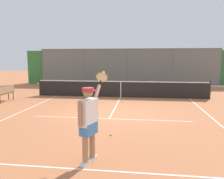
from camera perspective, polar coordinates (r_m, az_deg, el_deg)
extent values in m
plane|color=#B76B42|center=(9.47, 0.00, -6.12)|extent=(60.00, 60.00, 0.00)
cube|color=white|center=(5.01, -7.53, -19.40)|extent=(7.88, 0.05, 0.01)
cube|color=white|center=(8.68, -0.70, -7.40)|extent=(6.15, 0.05, 0.01)
cube|color=white|center=(9.44, 24.31, -6.86)|extent=(0.05, 8.88, 0.01)
cube|color=white|center=(10.38, -22.51, -5.46)|extent=(0.05, 8.88, 0.01)
cube|color=white|center=(11.04, 1.08, -4.08)|extent=(0.05, 4.88, 0.01)
cylinder|color=slate|center=(20.08, 25.80, 5.01)|extent=(0.07, 0.07, 3.11)
cylinder|color=slate|center=(19.23, 15.11, 5.43)|extent=(0.07, 0.07, 3.11)
cylinder|color=slate|center=(19.10, 3.85, 5.67)|extent=(0.07, 0.07, 3.11)
cylinder|color=slate|center=(19.69, -7.15, 5.69)|extent=(0.07, 0.07, 3.11)
cylinder|color=slate|center=(20.94, -17.17, 5.53)|extent=(0.07, 0.07, 3.11)
cylinder|color=slate|center=(19.10, 3.89, 10.20)|extent=(14.98, 0.05, 0.05)
cube|color=slate|center=(19.10, 3.85, 5.67)|extent=(14.98, 0.02, 3.11)
cube|color=#387A3D|center=(19.75, 3.97, 5.53)|extent=(17.98, 0.90, 2.96)
cube|color=silver|center=(19.03, 3.78, 1.20)|extent=(15.98, 0.18, 0.15)
cylinder|color=#2D2D2D|center=(13.85, 23.56, -0.06)|extent=(0.09, 0.09, 1.07)
cylinder|color=#2D2D2D|center=(14.68, -17.81, 0.64)|extent=(0.09, 0.09, 1.07)
cube|color=black|center=(13.36, 2.24, -0.01)|extent=(10.03, 0.02, 0.91)
cube|color=white|center=(13.30, 2.25, 2.03)|extent=(10.03, 0.04, 0.05)
cube|color=white|center=(13.36, 2.24, -0.01)|extent=(0.05, 0.04, 0.91)
cube|color=silver|center=(5.14, -6.71, -18.09)|extent=(0.20, 0.28, 0.09)
cylinder|color=#A87A5B|center=(4.97, -6.79, -13.58)|extent=(0.13, 0.13, 0.78)
cube|color=silver|center=(5.34, -4.99, -17.05)|extent=(0.20, 0.28, 0.09)
cylinder|color=#A87A5B|center=(5.17, -5.05, -12.68)|extent=(0.13, 0.13, 0.78)
cube|color=#3D7AC6|center=(4.97, -5.95, -9.79)|extent=(0.35, 0.46, 0.26)
cube|color=white|center=(4.87, -6.01, -5.73)|extent=(0.37, 0.52, 0.56)
cylinder|color=#A87A5B|center=(4.63, -8.10, -6.19)|extent=(0.08, 0.08, 0.52)
cylinder|color=#A87A5B|center=(5.19, -3.71, -0.44)|extent=(0.11, 0.39, 0.29)
sphere|color=#A87A5B|center=(4.79, -6.09, -0.73)|extent=(0.22, 0.22, 0.22)
cylinder|color=red|center=(4.78, -6.10, -0.03)|extent=(0.32, 0.32, 0.08)
cube|color=red|center=(4.88, -5.30, -0.23)|extent=(0.24, 0.25, 0.02)
cylinder|color=black|center=(5.40, -3.06, 1.61)|extent=(0.04, 0.17, 0.13)
torus|color=gold|center=(5.57, -2.59, 3.09)|extent=(0.31, 0.20, 0.26)
cylinder|color=silver|center=(5.57, -2.59, 3.09)|extent=(0.26, 0.16, 0.21)
sphere|color=#CCDB33|center=(5.74, -2.16, 4.42)|extent=(0.07, 0.07, 0.07)
sphere|color=#CCDB33|center=(12.00, 2.64, -2.97)|extent=(0.07, 0.07, 0.07)
sphere|color=#D6E042|center=(6.88, -0.28, -11.29)|extent=(0.07, 0.07, 0.07)
cube|color=#93704C|center=(13.28, -25.63, -0.91)|extent=(0.38, 1.30, 0.05)
cube|color=#93704C|center=(13.16, -25.07, 0.02)|extent=(0.09, 1.30, 0.36)
cylinder|color=#333338|center=(13.88, -24.72, -1.42)|extent=(0.04, 0.04, 0.44)
cylinder|color=#333338|center=(13.74, -23.73, -1.45)|extent=(0.04, 0.04, 0.44)
cylinder|color=#333338|center=(12.74, -26.50, -2.30)|extent=(0.04, 0.04, 0.44)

